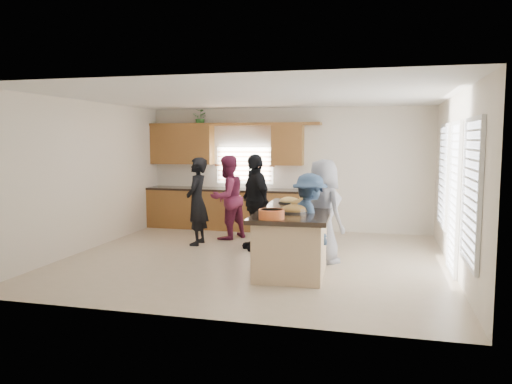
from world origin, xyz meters
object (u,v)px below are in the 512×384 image
(woman_left_mid, at_px, (227,197))
(island, at_px, (296,238))
(woman_right_back, at_px, (309,222))
(woman_right_front, at_px, (323,211))
(woman_left_back, at_px, (197,201))
(woman_left_front, at_px, (255,202))
(salad_bowl, at_px, (272,214))

(woman_left_mid, bearing_deg, island, 72.16)
(woman_right_back, relative_size, woman_right_front, 0.88)
(woman_left_back, bearing_deg, woman_left_front, 80.79)
(woman_left_mid, bearing_deg, woman_right_front, 83.31)
(woman_right_front, bearing_deg, island, 84.88)
(woman_left_mid, relative_size, woman_left_front, 0.97)
(woman_left_front, relative_size, woman_right_front, 1.03)
(island, relative_size, woman_left_front, 1.52)
(woman_left_back, bearing_deg, salad_bowl, 37.34)
(salad_bowl, distance_m, woman_left_front, 2.33)
(salad_bowl, xyz_separation_m, woman_left_back, (-2.01, 2.30, -0.16))
(salad_bowl, bearing_deg, woman_left_front, 110.09)
(woman_right_back, bearing_deg, woman_left_mid, 11.23)
(woman_left_back, relative_size, woman_left_mid, 0.99)
(island, relative_size, woman_right_back, 1.78)
(woman_left_mid, xyz_separation_m, woman_right_back, (2.02, -2.04, -0.10))
(woman_left_back, bearing_deg, woman_right_back, 57.05)
(woman_left_back, xyz_separation_m, woman_right_back, (2.42, -1.35, -0.09))
(island, height_order, woman_right_back, woman_right_back)
(island, relative_size, salad_bowl, 7.45)
(island, xyz_separation_m, salad_bowl, (-0.16, -1.16, 0.57))
(woman_left_front, height_order, woman_right_front, woman_left_front)
(woman_left_back, distance_m, woman_right_front, 2.71)
(woman_left_front, bearing_deg, woman_right_front, 25.40)
(woman_left_front, distance_m, woman_right_front, 1.54)
(woman_left_back, height_order, woman_right_back, woman_left_back)
(island, relative_size, woman_left_mid, 1.57)
(woman_left_back, distance_m, woman_right_back, 2.77)
(woman_right_front, bearing_deg, woman_right_back, 120.47)
(salad_bowl, bearing_deg, woman_left_mid, 118.22)
(salad_bowl, bearing_deg, woman_right_back, 66.55)
(salad_bowl, distance_m, woman_right_front, 1.58)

